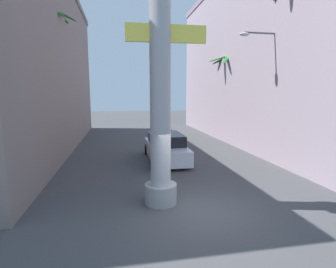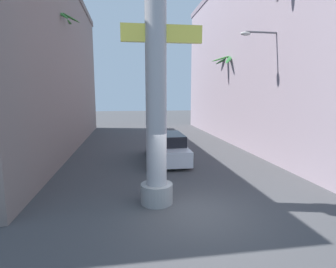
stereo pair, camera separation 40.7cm
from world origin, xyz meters
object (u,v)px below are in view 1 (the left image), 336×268
palm_tree_mid_right (230,84)px  palm_tree_mid_left (51,57)px  car_lead (166,148)px  pedestrian_by_sign (331,162)px  pedestrian_curb_left (15,177)px  neon_sign_pole (160,51)px  palm_tree_near_right (299,46)px  street_lamp (277,84)px  pedestrian_far_left (71,130)px

palm_tree_mid_right → palm_tree_mid_left: size_ratio=0.79×
car_lead → pedestrian_by_sign: 8.19m
pedestrian_curb_left → pedestrian_by_sign: (12.13, -0.36, 0.03)m
neon_sign_pole → pedestrian_by_sign: bearing=3.0°
palm_tree_mid_left → palm_tree_mid_right: bearing=14.0°
palm_tree_near_right → palm_tree_mid_left: (-12.86, 4.62, -0.24)m
neon_sign_pole → pedestrian_curb_left: neon_sign_pole is taller
street_lamp → pedestrian_by_sign: size_ratio=4.05×
palm_tree_near_right → pedestrian_curb_left: size_ratio=5.60×
palm_tree_mid_right → pedestrian_far_left: (-12.57, 1.82, -3.59)m
neon_sign_pole → palm_tree_mid_left: neon_sign_pole is taller
palm_tree_mid_left → pedestrian_by_sign: 15.45m
palm_tree_near_right → street_lamp: bearing=110.3°
pedestrian_curb_left → street_lamp: bearing=17.8°
neon_sign_pole → palm_tree_mid_right: neon_sign_pole is taller
pedestrian_far_left → palm_tree_near_right: bearing=-36.8°
pedestrian_far_left → palm_tree_mid_left: bearing=-90.4°
pedestrian_curb_left → pedestrian_far_left: (-0.23, 12.39, -0.02)m
street_lamp → pedestrian_by_sign: 5.42m
street_lamp → palm_tree_mid_right: bearing=88.7°
neon_sign_pole → palm_tree_mid_right: size_ratio=1.59×
pedestrian_far_left → pedestrian_curb_left: bearing=-88.9°
neon_sign_pole → pedestrian_far_left: bearing=111.5°
palm_tree_mid_left → pedestrian_far_left: size_ratio=5.14×
pedestrian_far_left → neon_sign_pole: bearing=-68.5°
neon_sign_pole → pedestrian_far_left: size_ratio=6.44×
street_lamp → palm_tree_mid_left: size_ratio=0.82×
street_lamp → pedestrian_far_left: 15.42m
palm_tree_mid_right → pedestrian_far_left: palm_tree_mid_right is taller
street_lamp → pedestrian_curb_left: street_lamp is taller
pedestrian_curb_left → palm_tree_mid_left: bearing=92.0°
street_lamp → palm_tree_mid_left: (-12.45, 3.51, 1.62)m
palm_tree_near_right → palm_tree_mid_right: bearing=91.9°
neon_sign_pole → street_lamp: 8.66m
pedestrian_by_sign → pedestrian_far_left: (-12.36, 12.75, -0.04)m
palm_tree_mid_right → pedestrian_by_sign: palm_tree_mid_right is taller
street_lamp → palm_tree_near_right: bearing=-69.7°
pedestrian_by_sign → palm_tree_mid_left: bearing=147.9°
car_lead → pedestrian_curb_left: pedestrian_curb_left is taller
palm_tree_mid_right → pedestrian_by_sign: bearing=-91.1°
car_lead → pedestrian_far_left: size_ratio=2.89×
street_lamp → palm_tree_near_right: 2.20m
street_lamp → pedestrian_far_left: bearing=145.7°
palm_tree_mid_right → palm_tree_mid_left: (-12.60, -3.15, 1.41)m
pedestrian_curb_left → pedestrian_by_sign: 12.13m
palm_tree_mid_left → pedestrian_by_sign: bearing=-32.1°
pedestrian_by_sign → palm_tree_mid_right: bearing=88.9°
pedestrian_curb_left → pedestrian_by_sign: pedestrian_by_sign is taller
neon_sign_pole → pedestrian_curb_left: bearing=171.4°
palm_tree_mid_left → pedestrian_by_sign: (12.39, -7.78, -4.96)m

